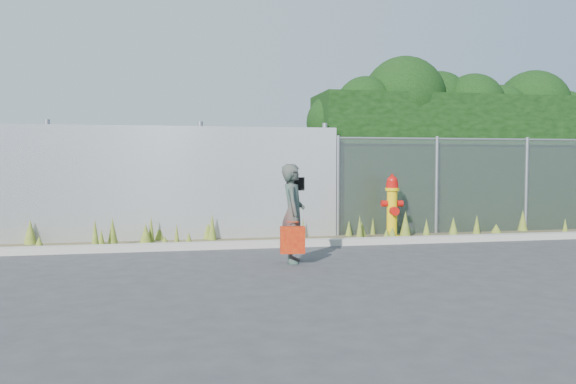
# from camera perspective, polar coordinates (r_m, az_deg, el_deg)

# --- Properties ---
(ground) EXTENTS (80.00, 80.00, 0.00)m
(ground) POSITION_cam_1_polar(r_m,az_deg,el_deg) (8.37, 3.90, -7.33)
(ground) COLOR #353538
(ground) RESTS_ON ground
(curb) EXTENTS (16.00, 0.22, 0.12)m
(curb) POSITION_cam_1_polar(r_m,az_deg,el_deg) (10.08, 1.24, -5.21)
(curb) COLOR #A29E92
(curb) RESTS_ON ground
(weed_strip) EXTENTS (16.00, 1.33, 0.54)m
(weed_strip) POSITION_cam_1_polar(r_m,az_deg,el_deg) (10.67, -2.14, -4.30)
(weed_strip) COLOR brown
(weed_strip) RESTS_ON ground
(corrugated_fence) EXTENTS (8.50, 0.21, 2.30)m
(corrugated_fence) POSITION_cam_1_polar(r_m,az_deg,el_deg) (11.02, -16.89, 0.81)
(corrugated_fence) COLOR #B7BABF
(corrugated_fence) RESTS_ON ground
(chainlink_fence) EXTENTS (6.50, 0.07, 2.05)m
(chainlink_fence) POSITION_cam_1_polar(r_m,az_deg,el_deg) (12.69, 19.11, 0.72)
(chainlink_fence) COLOR gray
(chainlink_fence) RESTS_ON ground
(hedge) EXTENTS (7.54, 1.99, 3.90)m
(hedge) POSITION_cam_1_polar(r_m,az_deg,el_deg) (13.67, 17.43, 5.20)
(hedge) COLOR black
(hedge) RESTS_ON ground
(fire_hydrant) EXTENTS (0.43, 0.38, 1.28)m
(fire_hydrant) POSITION_cam_1_polar(r_m,az_deg,el_deg) (11.21, 10.53, -1.56)
(fire_hydrant) COLOR #E2B90B
(fire_hydrant) RESTS_ON ground
(woman) EXTENTS (0.46, 0.60, 1.48)m
(woman) POSITION_cam_1_polar(r_m,az_deg,el_deg) (8.40, 0.51, -2.18)
(woman) COLOR #106B5A
(woman) RESTS_ON ground
(red_tote_bag) EXTENTS (0.36, 0.13, 0.47)m
(red_tote_bag) POSITION_cam_1_polar(r_m,az_deg,el_deg) (8.19, 0.46, -4.89)
(red_tote_bag) COLOR #A31109
(black_shoulder_bag) EXTENTS (0.27, 0.11, 0.20)m
(black_shoulder_bag) POSITION_cam_1_polar(r_m,az_deg,el_deg) (8.62, 0.76, 0.84)
(black_shoulder_bag) COLOR black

